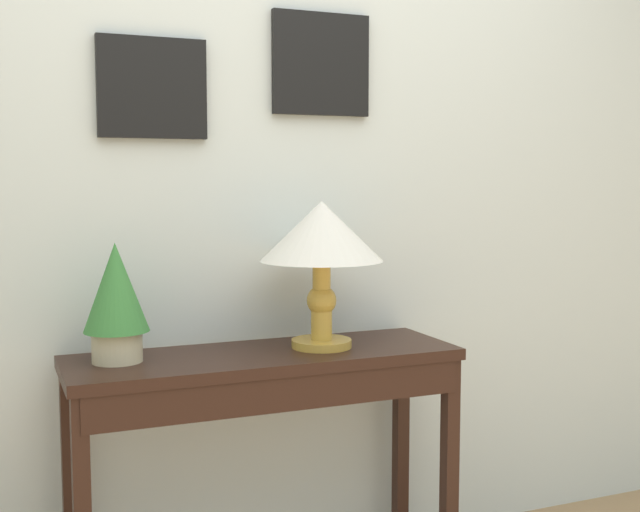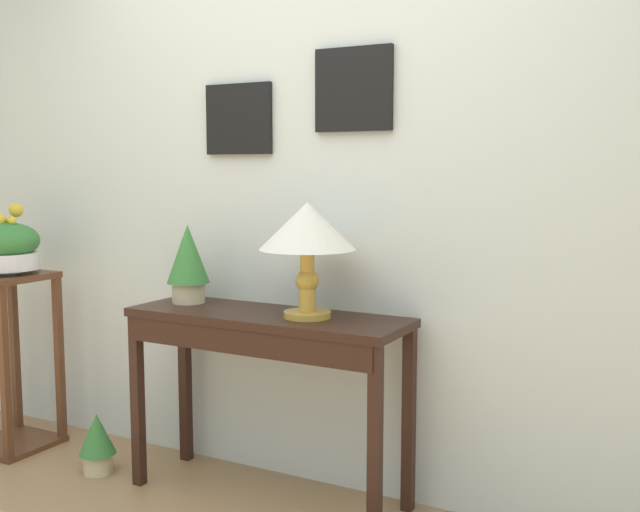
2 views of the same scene
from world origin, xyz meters
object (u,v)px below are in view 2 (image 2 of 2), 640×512
object	(u,v)px
console_table	(264,343)
planter_bowl_wide	(5,246)
table_lamp	(307,232)
pedestal_stand_left	(10,361)
potted_plant_floor	(97,441)
potted_plant_on_console	(188,260)

from	to	relation	value
console_table	planter_bowl_wide	size ratio (longest dim) A/B	3.51
console_table	table_lamp	xyz separation A→B (m)	(0.19, 0.02, 0.46)
pedestal_stand_left	potted_plant_floor	distance (m)	0.68
planter_bowl_wide	potted_plant_floor	size ratio (longest dim) A/B	1.21
potted_plant_floor	pedestal_stand_left	bearing A→B (deg)	175.40
console_table	pedestal_stand_left	distance (m)	1.44
pedestal_stand_left	console_table	bearing A→B (deg)	3.56
table_lamp	pedestal_stand_left	distance (m)	1.76
potted_plant_on_console	potted_plant_floor	xyz separation A→B (m)	(-0.38, -0.20, -0.82)
planter_bowl_wide	console_table	bearing A→B (deg)	3.53
table_lamp	pedestal_stand_left	world-z (taller)	table_lamp
potted_plant_on_console	pedestal_stand_left	xyz separation A→B (m)	(-0.99, -0.15, -0.54)
potted_plant_on_console	table_lamp	bearing A→B (deg)	-3.52
console_table	planter_bowl_wide	xyz separation A→B (m)	(-1.42, -0.09, 0.33)
table_lamp	planter_bowl_wide	xyz separation A→B (m)	(-1.61, -0.11, -0.13)
potted_plant_on_console	planter_bowl_wide	size ratio (longest dim) A/B	1.02
console_table	pedestal_stand_left	bearing A→B (deg)	-176.44
table_lamp	potted_plant_floor	world-z (taller)	table_lamp
console_table	planter_bowl_wide	distance (m)	1.46
console_table	table_lamp	world-z (taller)	table_lamp
potted_plant_on_console	planter_bowl_wide	world-z (taller)	planter_bowl_wide
pedestal_stand_left	planter_bowl_wide	xyz separation A→B (m)	(-0.00, 0.00, 0.57)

